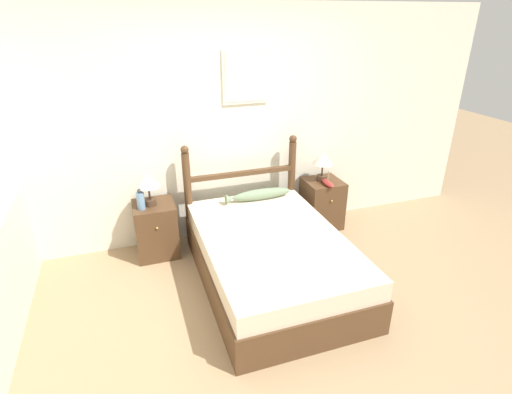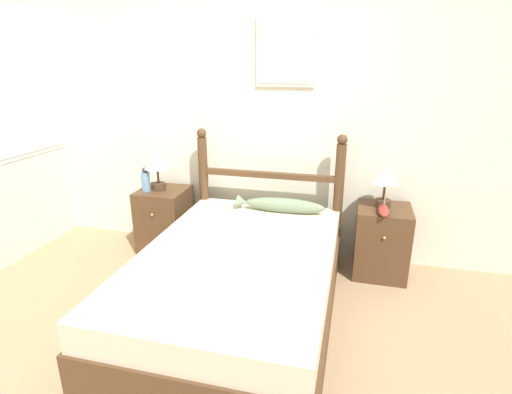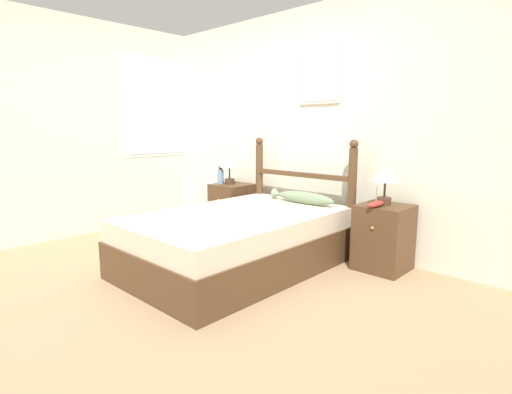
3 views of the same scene
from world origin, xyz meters
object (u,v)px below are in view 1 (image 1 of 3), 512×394
object	(u,v)px
nightstand_right	(322,203)
table_lamp_right	(323,160)
bed	(271,259)
nightstand_left	(156,229)
bottle	(141,200)
model_boat	(328,183)
fish_pillow	(259,195)
table_lamp_left	(148,182)

from	to	relation	value
nightstand_right	table_lamp_right	bearing A→B (deg)	141.64
bed	nightstand_left	distance (m)	1.33
nightstand_right	bottle	world-z (taller)	bottle
table_lamp_right	bottle	size ratio (longest dim) A/B	1.59
bed	model_boat	world-z (taller)	model_boat
bed	fish_pillow	size ratio (longest dim) A/B	2.66
table_lamp_left	bottle	size ratio (longest dim) A/B	1.59
table_lamp_right	bed	bearing A→B (deg)	-137.53
bottle	fish_pillow	xyz separation A→B (m)	(1.27, -0.01, -0.12)
model_boat	fish_pillow	bearing A→B (deg)	176.61
table_lamp_right	model_boat	size ratio (longest dim) A/B	1.42
table_lamp_left	model_boat	size ratio (longest dim) A/B	1.42
nightstand_right	table_lamp_left	size ratio (longest dim) A/B	1.66
nightstand_left	fish_pillow	size ratio (longest dim) A/B	0.79
fish_pillow	nightstand_right	bearing A→B (deg)	5.83
nightstand_right	bottle	distance (m)	2.16
nightstand_right	fish_pillow	xyz separation A→B (m)	(-0.86, -0.09, 0.28)
bed	table_lamp_right	distance (m)	1.46
fish_pillow	table_lamp_right	bearing A→B (deg)	7.09
bottle	model_boat	distance (m)	2.11
bottle	table_lamp_left	bearing A→B (deg)	33.87
nightstand_right	fish_pillow	size ratio (longest dim) A/B	0.79
bed	fish_pillow	distance (m)	0.87
fish_pillow	table_lamp_left	bearing A→B (deg)	176.32
table_lamp_left	table_lamp_right	size ratio (longest dim) A/B	1.00
table_lamp_left	bottle	xyz separation A→B (m)	(-0.10, -0.06, -0.16)
table_lamp_left	table_lamp_right	xyz separation A→B (m)	(2.01, 0.03, 0.00)
bed	model_boat	distance (m)	1.29
model_boat	bed	bearing A→B (deg)	-142.80
nightstand_left	table_lamp_right	world-z (taller)	table_lamp_right
table_lamp_right	fish_pillow	size ratio (longest dim) A/B	0.48
bottle	model_boat	size ratio (longest dim) A/B	0.90
bed	nightstand_right	bearing A→B (deg)	41.34
bed	nightstand_right	world-z (taller)	nightstand_right
table_lamp_right	bottle	world-z (taller)	table_lamp_right
nightstand_left	fish_pillow	world-z (taller)	fish_pillow
model_boat	fish_pillow	xyz separation A→B (m)	(-0.84, 0.05, -0.05)
bed	nightstand_left	size ratio (longest dim) A/B	3.36
nightstand_left	fish_pillow	distance (m)	1.18
nightstand_right	bottle	bearing A→B (deg)	-177.94
bed	table_lamp_right	world-z (taller)	table_lamp_right
nightstand_right	table_lamp_right	world-z (taller)	table_lamp_right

